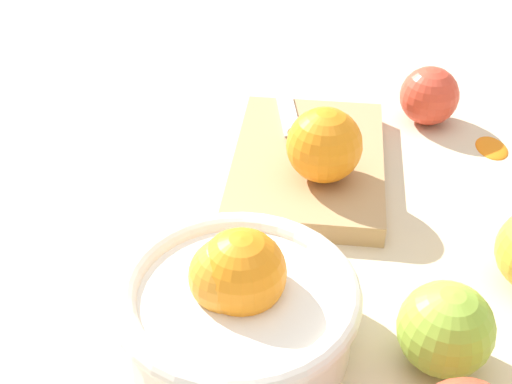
% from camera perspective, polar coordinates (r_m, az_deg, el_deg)
% --- Properties ---
extents(ground_plane, '(2.40, 2.40, 0.00)m').
position_cam_1_polar(ground_plane, '(0.71, 7.55, -3.69)').
color(ground_plane, beige).
extents(bowl, '(0.20, 0.20, 0.11)m').
position_cam_1_polar(bowl, '(0.57, -1.54, -9.06)').
color(bowl, white).
rests_on(bowl, ground_plane).
extents(cutting_board, '(0.26, 0.19, 0.02)m').
position_cam_1_polar(cutting_board, '(0.79, 4.25, 2.37)').
color(cutting_board, tan).
rests_on(cutting_board, ground_plane).
extents(orange_on_board, '(0.08, 0.08, 0.08)m').
position_cam_1_polar(orange_on_board, '(0.72, 5.54, 3.79)').
color(orange_on_board, orange).
rests_on(orange_on_board, cutting_board).
extents(knife, '(0.15, 0.06, 0.01)m').
position_cam_1_polar(knife, '(0.81, 2.94, 5.10)').
color(knife, silver).
rests_on(knife, cutting_board).
extents(apple_front_left_2, '(0.08, 0.08, 0.08)m').
position_cam_1_polar(apple_front_left_2, '(0.58, 15.07, -10.64)').
color(apple_front_left_2, '#8EB738').
rests_on(apple_front_left_2, ground_plane).
extents(apple_front_right, '(0.07, 0.07, 0.07)m').
position_cam_1_polar(apple_front_right, '(0.89, 13.83, 7.56)').
color(apple_front_right, '#D6422D').
rests_on(apple_front_right, ground_plane).
extents(citrus_peel, '(0.06, 0.05, 0.01)m').
position_cam_1_polar(citrus_peel, '(0.87, 18.55, 3.58)').
color(citrus_peel, orange).
rests_on(citrus_peel, ground_plane).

